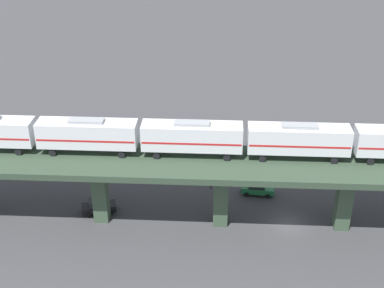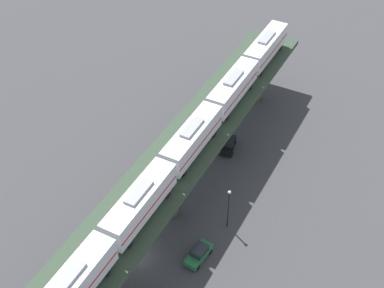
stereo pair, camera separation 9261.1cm
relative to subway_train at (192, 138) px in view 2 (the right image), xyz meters
name	(u,v)px [view 2 (the right image)]	position (x,y,z in m)	size (l,w,h in m)	color
ground_plane	(138,257)	(4.89, 11.19, -11.49)	(400.00, 400.00, 0.00)	#38383A
elevated_viaduct	(135,217)	(4.83, 10.99, -3.85)	(34.99, 90.42, 8.95)	#2C3D2C
subway_train	(192,138)	(0.00, 0.00, 0.00)	(20.96, 60.48, 4.45)	silver
street_car_black	(229,144)	(-3.62, -11.61, -10.55)	(2.10, 4.47, 1.89)	black
street_car_green	(199,254)	(-2.77, 9.91, -10.55)	(3.36, 4.75, 1.89)	#1E6638
street_lamp	(229,206)	(-5.63, 4.08, -7.38)	(0.44, 0.44, 6.94)	black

